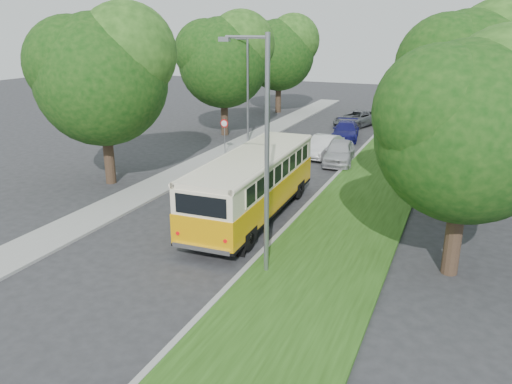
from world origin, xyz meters
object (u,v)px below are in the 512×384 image
at_px(car_silver, 339,152).
at_px(car_grey, 356,119).
at_px(car_white, 323,146).
at_px(lamppost_near, 264,150).
at_px(vintage_bus, 253,186).
at_px(lamppost_far, 246,86).
at_px(car_blue, 346,131).

height_order(car_silver, car_grey, car_silver).
xyz_separation_m(car_white, car_grey, (-0.25, 11.24, -0.00)).
height_order(lamppost_near, vintage_bus, lamppost_near).
distance_m(lamppost_near, car_grey, 28.40).
bearing_deg(lamppost_far, car_white, -15.45).
bearing_deg(vintage_bus, car_blue, 88.60).
relative_size(lamppost_far, car_silver, 1.74).
bearing_deg(vintage_bus, car_grey, 89.55).
xyz_separation_m(car_silver, car_white, (-1.43, 1.32, -0.05)).
bearing_deg(car_grey, lamppost_near, -66.34).
bearing_deg(car_silver, car_grey, 90.05).
distance_m(vintage_bus, car_silver, 10.85).
bearing_deg(car_white, lamppost_far, 171.79).
distance_m(lamppost_far, car_blue, 8.33).
xyz_separation_m(lamppost_near, vintage_bus, (-2.42, 4.69, -2.88)).
relative_size(lamppost_near, vintage_bus, 0.80).
distance_m(lamppost_near, car_blue, 22.96).
relative_size(car_blue, car_grey, 0.94).
bearing_deg(lamppost_far, lamppost_near, -64.29).
relative_size(lamppost_near, car_blue, 1.73).
height_order(lamppost_near, car_grey, lamppost_near).
bearing_deg(lamppost_far, car_silver, -21.64).
bearing_deg(lamppost_near, vintage_bus, 117.32).
bearing_deg(lamppost_far, car_blue, 32.07).
relative_size(lamppost_far, car_blue, 1.62).
bearing_deg(car_grey, car_blue, -67.98).
height_order(lamppost_far, car_white, lamppost_far).
xyz_separation_m(car_silver, car_blue, (-1.27, 7.08, -0.06)).
xyz_separation_m(car_silver, car_grey, (-1.68, 12.56, -0.06)).
xyz_separation_m(lamppost_near, car_silver, (-1.21, 15.44, -3.63)).
height_order(lamppost_near, car_white, lamppost_near).
bearing_deg(car_blue, lamppost_far, -157.46).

